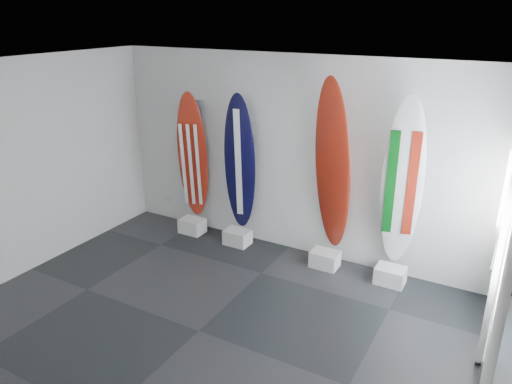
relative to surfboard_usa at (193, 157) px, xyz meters
The scene contains 15 objects.
floor 3.13m from the surfboard_usa, 53.54° to the right, with size 6.00×6.00×0.00m, color black.
ceiling 3.30m from the surfboard_usa, 53.54° to the right, with size 6.00×6.00×0.00m, color white.
wall_back 1.71m from the surfboard_usa, ahead, with size 6.00×6.00×0.00m, color white.
wall_left 2.64m from the surfboard_usa, 119.99° to the right, with size 5.00×5.00×0.00m, color white.
wall_right 5.21m from the surfboard_usa, 25.95° to the right, with size 5.00×5.00×0.00m, color white.
display_block_usa 1.20m from the surfboard_usa, 90.00° to the right, with size 0.40×0.30×0.24m, color white.
surfboard_usa is the anchor object (origin of this frame).
display_block_navy 1.50m from the surfboard_usa, ahead, with size 0.40×0.30×0.24m, color white.
surfboard_navy 0.90m from the surfboard_usa, ahead, with size 0.50×0.08×2.20m, color black.
display_block_swiss 2.69m from the surfboard_usa, ahead, with size 0.40×0.30×0.24m, color white.
surfboard_swiss 2.41m from the surfboard_usa, ahead, with size 0.58×0.08×2.56m, color maroon.
display_block_italy 3.58m from the surfboard_usa, ahead, with size 0.40×0.30×0.24m, color white.
surfboard_italy 3.37m from the surfboard_usa, ahead, with size 0.54×0.08×2.40m, color silver.
wall_outlet 1.25m from the surfboard_usa, 165.36° to the left, with size 0.09×0.02×0.13m, color silver.
glass_door 4.71m from the surfboard_usa, ahead, with size 0.12×1.16×2.85m, color white, non-canonical shape.
Camera 1 is at (2.95, -3.87, 3.56)m, focal length 34.25 mm.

